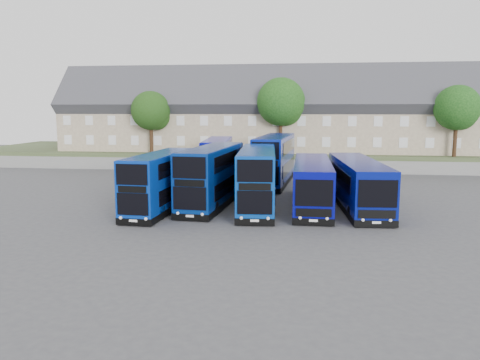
{
  "coord_description": "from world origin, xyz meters",
  "views": [
    {
      "loc": [
        4.39,
        -31.34,
        7.41
      ],
      "look_at": [
        -0.0,
        2.74,
        2.2
      ],
      "focal_mm": 35.0,
      "sensor_mm": 36.0,
      "label": 1
    }
  ],
  "objects_px": {
    "coach_east_a": "(312,184)",
    "tree_west": "(152,112)",
    "tree_mid": "(282,104)",
    "dd_front_mid": "(212,177)",
    "tree_east": "(458,109)",
    "dd_front_left": "(161,183)"
  },
  "relations": [
    {
      "from": "coach_east_a",
      "to": "tree_west",
      "type": "bearing_deg",
      "value": 133.15
    },
    {
      "from": "dd_front_left",
      "to": "coach_east_a",
      "type": "distance_m",
      "value": 11.44
    },
    {
      "from": "coach_east_a",
      "to": "tree_mid",
      "type": "relative_size",
      "value": 1.4
    },
    {
      "from": "dd_front_mid",
      "to": "tree_mid",
      "type": "height_order",
      "value": "tree_mid"
    },
    {
      "from": "dd_front_left",
      "to": "tree_east",
      "type": "xyz_separation_m",
      "value": [
        27.92,
        23.38,
        5.34
      ]
    },
    {
      "from": "dd_front_left",
      "to": "coach_east_a",
      "type": "xyz_separation_m",
      "value": [
        11.12,
        2.68,
        -0.32
      ]
    },
    {
      "from": "dd_front_mid",
      "to": "tree_mid",
      "type": "distance_m",
      "value": 22.95
    },
    {
      "from": "tree_mid",
      "to": "dd_front_left",
      "type": "bearing_deg",
      "value": -108.34
    },
    {
      "from": "dd_front_mid",
      "to": "tree_west",
      "type": "relative_size",
      "value": 1.5
    },
    {
      "from": "tree_east",
      "to": "tree_mid",
      "type": "bearing_deg",
      "value": 178.57
    },
    {
      "from": "dd_front_left",
      "to": "tree_mid",
      "type": "distance_m",
      "value": 25.87
    },
    {
      "from": "coach_east_a",
      "to": "tree_mid",
      "type": "bearing_deg",
      "value": 98.9
    },
    {
      "from": "coach_east_a",
      "to": "tree_mid",
      "type": "distance_m",
      "value": 22.36
    },
    {
      "from": "dd_front_mid",
      "to": "tree_west",
      "type": "bearing_deg",
      "value": 123.14
    },
    {
      "from": "dd_front_mid",
      "to": "tree_east",
      "type": "bearing_deg",
      "value": 45.59
    },
    {
      "from": "dd_front_left",
      "to": "tree_east",
      "type": "bearing_deg",
      "value": 43.05
    },
    {
      "from": "dd_front_mid",
      "to": "tree_mid",
      "type": "xyz_separation_m",
      "value": [
        4.47,
        21.74,
        5.85
      ]
    },
    {
      "from": "tree_west",
      "to": "coach_east_a",
      "type": "bearing_deg",
      "value": -47.15
    },
    {
      "from": "dd_front_mid",
      "to": "dd_front_left",
      "type": "bearing_deg",
      "value": -143.4
    },
    {
      "from": "dd_front_mid",
      "to": "coach_east_a",
      "type": "distance_m",
      "value": 7.71
    },
    {
      "from": "coach_east_a",
      "to": "tree_west",
      "type": "distance_m",
      "value": 28.74
    },
    {
      "from": "tree_east",
      "to": "tree_west",
      "type": "bearing_deg",
      "value": -180.0
    }
  ]
}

